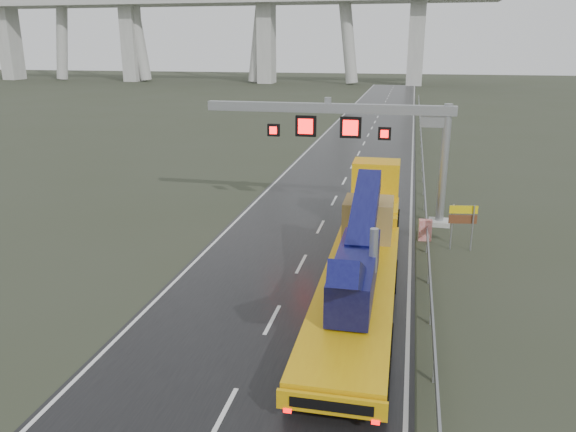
% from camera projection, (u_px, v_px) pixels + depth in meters
% --- Properties ---
extents(ground, '(400.00, 400.00, 0.00)m').
position_uv_depth(ground, '(243.00, 376.00, 18.39)').
color(ground, '#303525').
rests_on(ground, ground).
extents(road, '(11.00, 200.00, 0.02)m').
position_uv_depth(road, '(359.00, 153.00, 55.75)').
color(road, black).
rests_on(road, ground).
extents(guardrail, '(0.20, 140.00, 1.40)m').
position_uv_depth(guardrail, '(423.00, 171.00, 44.97)').
color(guardrail, slate).
rests_on(guardrail, ground).
extents(sign_gantry, '(14.90, 1.20, 7.42)m').
position_uv_depth(sign_gantry, '(363.00, 129.00, 33.13)').
color(sign_gantry, '#AAAAA6').
rests_on(sign_gantry, ground).
extents(heavy_haul_truck, '(3.16, 20.37, 4.77)m').
position_uv_depth(heavy_haul_truck, '(366.00, 235.00, 26.28)').
color(heavy_haul_truck, gold).
rests_on(heavy_haul_truck, ground).
extents(exit_sign_pair, '(1.44, 0.30, 2.49)m').
position_uv_depth(exit_sign_pair, '(463.00, 219.00, 29.15)').
color(exit_sign_pair, '#9DA0A5').
rests_on(exit_sign_pair, ground).
extents(striped_barrier, '(0.73, 0.44, 1.19)m').
position_uv_depth(striped_barrier, '(425.00, 230.00, 30.98)').
color(striped_barrier, red).
rests_on(striped_barrier, ground).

